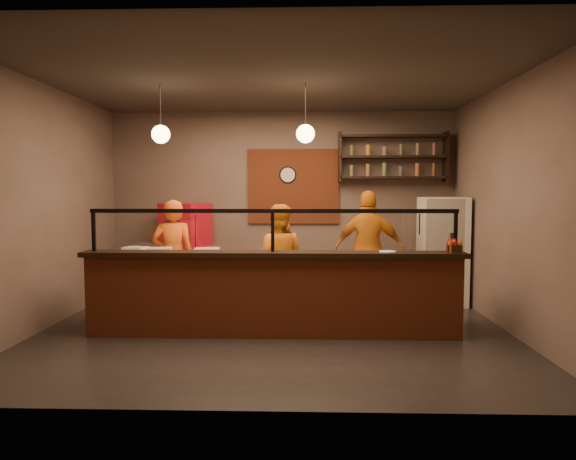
{
  "coord_description": "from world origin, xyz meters",
  "views": [
    {
      "loc": [
        0.38,
        -6.55,
        1.76
      ],
      "look_at": [
        0.17,
        0.3,
        1.29
      ],
      "focal_mm": 32.0,
      "sensor_mm": 36.0,
      "label": 1
    }
  ],
  "objects_px": {
    "wall_clock": "(288,175)",
    "condiment_caddy": "(454,249)",
    "cook_mid": "(278,259)",
    "pepper_mill": "(452,242)",
    "pizza_dough": "(267,258)",
    "red_cooler": "(186,250)",
    "cook_left": "(173,257)",
    "cook_right": "(369,249)",
    "fridge": "(442,251)"
  },
  "relations": [
    {
      "from": "cook_mid",
      "to": "cook_left",
      "type": "bearing_deg",
      "value": 7.99
    },
    {
      "from": "cook_left",
      "to": "pepper_mill",
      "type": "bearing_deg",
      "value": 149.38
    },
    {
      "from": "cook_mid",
      "to": "pizza_dough",
      "type": "height_order",
      "value": "cook_mid"
    },
    {
      "from": "cook_left",
      "to": "red_cooler",
      "type": "height_order",
      "value": "cook_left"
    },
    {
      "from": "wall_clock",
      "to": "condiment_caddy",
      "type": "distance_m",
      "value": 3.63
    },
    {
      "from": "cook_right",
      "to": "fridge",
      "type": "distance_m",
      "value": 1.25
    },
    {
      "from": "cook_left",
      "to": "red_cooler",
      "type": "xyz_separation_m",
      "value": [
        -0.1,
        1.26,
        -0.04
      ]
    },
    {
      "from": "fridge",
      "to": "condiment_caddy",
      "type": "relative_size",
      "value": 10.08
    },
    {
      "from": "red_cooler",
      "to": "condiment_caddy",
      "type": "distance_m",
      "value": 4.58
    },
    {
      "from": "wall_clock",
      "to": "cook_mid",
      "type": "xyz_separation_m",
      "value": [
        -0.09,
        -1.54,
        -1.29
      ]
    },
    {
      "from": "fridge",
      "to": "pepper_mill",
      "type": "height_order",
      "value": "fridge"
    },
    {
      "from": "condiment_caddy",
      "to": "red_cooler",
      "type": "bearing_deg",
      "value": 147.2
    },
    {
      "from": "fridge",
      "to": "cook_mid",
      "type": "bearing_deg",
      "value": -160.35
    },
    {
      "from": "pizza_dough",
      "to": "condiment_caddy",
      "type": "distance_m",
      "value": 2.4
    },
    {
      "from": "wall_clock",
      "to": "red_cooler",
      "type": "distance_m",
      "value": 2.19
    },
    {
      "from": "pizza_dough",
      "to": "pepper_mill",
      "type": "xyz_separation_m",
      "value": [
        2.32,
        -0.48,
        0.27
      ]
    },
    {
      "from": "pepper_mill",
      "to": "red_cooler",
      "type": "bearing_deg",
      "value": 148.31
    },
    {
      "from": "cook_mid",
      "to": "cook_right",
      "type": "relative_size",
      "value": 0.89
    },
    {
      "from": "fridge",
      "to": "pepper_mill",
      "type": "distance_m",
      "value": 1.98
    },
    {
      "from": "cook_mid",
      "to": "condiment_caddy",
      "type": "bearing_deg",
      "value": 156.99
    },
    {
      "from": "cook_mid",
      "to": "fridge",
      "type": "distance_m",
      "value": 2.7
    },
    {
      "from": "cook_right",
      "to": "pizza_dough",
      "type": "relative_size",
      "value": 4.02
    },
    {
      "from": "fridge",
      "to": "red_cooler",
      "type": "height_order",
      "value": "fridge"
    },
    {
      "from": "wall_clock",
      "to": "cook_left",
      "type": "xyz_separation_m",
      "value": [
        -1.64,
        -1.57,
        -1.26
      ]
    },
    {
      "from": "cook_left",
      "to": "pepper_mill",
      "type": "height_order",
      "value": "cook_left"
    },
    {
      "from": "wall_clock",
      "to": "pepper_mill",
      "type": "bearing_deg",
      "value": -51.93
    },
    {
      "from": "condiment_caddy",
      "to": "cook_mid",
      "type": "bearing_deg",
      "value": 150.33
    },
    {
      "from": "cook_mid",
      "to": "condiment_caddy",
      "type": "xyz_separation_m",
      "value": [
        2.19,
        -1.25,
        0.3
      ]
    },
    {
      "from": "cook_left",
      "to": "cook_right",
      "type": "xyz_separation_m",
      "value": [
        2.93,
        0.49,
        0.07
      ]
    },
    {
      "from": "condiment_caddy",
      "to": "fridge",
      "type": "bearing_deg",
      "value": 78.78
    },
    {
      "from": "fridge",
      "to": "pizza_dough",
      "type": "xyz_separation_m",
      "value": [
        -2.72,
        -1.43,
        0.05
      ]
    },
    {
      "from": "cook_right",
      "to": "pizza_dough",
      "type": "height_order",
      "value": "cook_right"
    },
    {
      "from": "wall_clock",
      "to": "pizza_dough",
      "type": "bearing_deg",
      "value": -95.61
    },
    {
      "from": "red_cooler",
      "to": "pizza_dough",
      "type": "height_order",
      "value": "red_cooler"
    },
    {
      "from": "wall_clock",
      "to": "fridge",
      "type": "xyz_separation_m",
      "value": [
        2.5,
        -0.77,
        -1.24
      ]
    },
    {
      "from": "cook_mid",
      "to": "pepper_mill",
      "type": "xyz_separation_m",
      "value": [
        2.19,
        -1.15,
        0.37
      ]
    },
    {
      "from": "fridge",
      "to": "pizza_dough",
      "type": "height_order",
      "value": "fridge"
    },
    {
      "from": "cook_right",
      "to": "pepper_mill",
      "type": "distance_m",
      "value": 1.81
    },
    {
      "from": "wall_clock",
      "to": "cook_left",
      "type": "height_order",
      "value": "wall_clock"
    },
    {
      "from": "cook_left",
      "to": "red_cooler",
      "type": "relative_size",
      "value": 1.05
    },
    {
      "from": "red_cooler",
      "to": "pepper_mill",
      "type": "distance_m",
      "value": 4.53
    },
    {
      "from": "wall_clock",
      "to": "cook_right",
      "type": "relative_size",
      "value": 0.16
    },
    {
      "from": "cook_right",
      "to": "condiment_caddy",
      "type": "distance_m",
      "value": 1.9
    },
    {
      "from": "cook_mid",
      "to": "fridge",
      "type": "relative_size",
      "value": 0.94
    },
    {
      "from": "cook_left",
      "to": "cook_right",
      "type": "relative_size",
      "value": 0.92
    },
    {
      "from": "condiment_caddy",
      "to": "pepper_mill",
      "type": "distance_m",
      "value": 0.12
    },
    {
      "from": "pizza_dough",
      "to": "cook_left",
      "type": "bearing_deg",
      "value": 156.08
    },
    {
      "from": "fridge",
      "to": "condiment_caddy",
      "type": "height_order",
      "value": "fridge"
    },
    {
      "from": "cook_mid",
      "to": "pepper_mill",
      "type": "relative_size",
      "value": 7.04
    },
    {
      "from": "red_cooler",
      "to": "condiment_caddy",
      "type": "xyz_separation_m",
      "value": [
        3.84,
        -2.48,
        0.3
      ]
    }
  ]
}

